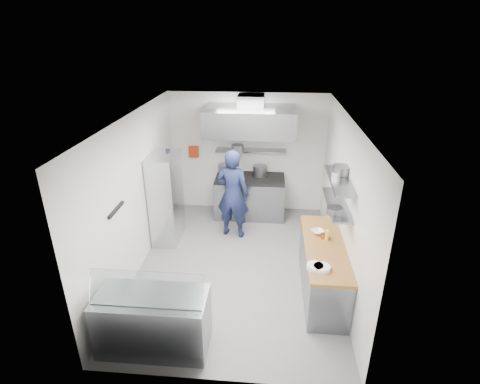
# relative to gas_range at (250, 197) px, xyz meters

# --- Properties ---
(floor) EXTENTS (5.00, 5.00, 0.00)m
(floor) POSITION_rel_gas_range_xyz_m (-0.10, -2.10, -0.45)
(floor) COLOR slate
(floor) RESTS_ON ground
(ceiling) EXTENTS (5.00, 5.00, 0.00)m
(ceiling) POSITION_rel_gas_range_xyz_m (-0.10, -2.10, 2.35)
(ceiling) COLOR silver
(ceiling) RESTS_ON wall_back
(wall_back) EXTENTS (3.60, 2.80, 0.02)m
(wall_back) POSITION_rel_gas_range_xyz_m (-0.10, 0.40, 0.95)
(wall_back) COLOR white
(wall_back) RESTS_ON floor
(wall_front) EXTENTS (3.60, 2.80, 0.02)m
(wall_front) POSITION_rel_gas_range_xyz_m (-0.10, -4.60, 0.95)
(wall_front) COLOR white
(wall_front) RESTS_ON floor
(wall_left) EXTENTS (2.80, 5.00, 0.02)m
(wall_left) POSITION_rel_gas_range_xyz_m (-1.90, -2.10, 0.95)
(wall_left) COLOR white
(wall_left) RESTS_ON floor
(wall_right) EXTENTS (2.80, 5.00, 0.02)m
(wall_right) POSITION_rel_gas_range_xyz_m (1.70, -2.10, 0.95)
(wall_right) COLOR white
(wall_right) RESTS_ON floor
(gas_range) EXTENTS (1.60, 0.80, 0.90)m
(gas_range) POSITION_rel_gas_range_xyz_m (0.00, 0.00, 0.00)
(gas_range) COLOR gray
(gas_range) RESTS_ON floor
(cooktop) EXTENTS (1.57, 0.78, 0.06)m
(cooktop) POSITION_rel_gas_range_xyz_m (0.00, 0.00, 0.48)
(cooktop) COLOR black
(cooktop) RESTS_ON gas_range
(stock_pot_left) EXTENTS (0.30, 0.30, 0.20)m
(stock_pot_left) POSITION_rel_gas_range_xyz_m (-0.61, 0.27, 0.61)
(stock_pot_left) COLOR slate
(stock_pot_left) RESTS_ON cooktop
(stock_pot_mid) EXTENTS (0.33, 0.33, 0.24)m
(stock_pot_mid) POSITION_rel_gas_range_xyz_m (0.22, 0.13, 0.63)
(stock_pot_mid) COLOR slate
(stock_pot_mid) RESTS_ON cooktop
(over_range_shelf) EXTENTS (1.60, 0.30, 0.04)m
(over_range_shelf) POSITION_rel_gas_range_xyz_m (0.00, 0.24, 1.07)
(over_range_shelf) COLOR gray
(over_range_shelf) RESTS_ON wall_back
(shelf_pot_a) EXTENTS (0.27, 0.27, 0.18)m
(shelf_pot_a) POSITION_rel_gas_range_xyz_m (-0.29, 0.01, 1.18)
(shelf_pot_a) COLOR slate
(shelf_pot_a) RESTS_ON over_range_shelf
(extractor_hood) EXTENTS (1.90, 1.15, 0.55)m
(extractor_hood) POSITION_rel_gas_range_xyz_m (0.00, -0.18, 1.85)
(extractor_hood) COLOR gray
(extractor_hood) RESTS_ON wall_back
(hood_duct) EXTENTS (0.55, 0.55, 0.24)m
(hood_duct) POSITION_rel_gas_range_xyz_m (0.00, 0.05, 2.23)
(hood_duct) COLOR slate
(hood_duct) RESTS_ON extractor_hood
(red_firebox) EXTENTS (0.22, 0.10, 0.26)m
(red_firebox) POSITION_rel_gas_range_xyz_m (-1.35, 0.34, 0.97)
(red_firebox) COLOR #B12D0E
(red_firebox) RESTS_ON wall_back
(chef) EXTENTS (0.78, 0.59, 1.91)m
(chef) POSITION_rel_gas_range_xyz_m (-0.30, -0.95, 0.50)
(chef) COLOR #151D40
(chef) RESTS_ON floor
(wire_rack) EXTENTS (0.50, 0.90, 1.85)m
(wire_rack) POSITION_rel_gas_range_xyz_m (-1.63, -1.21, 0.48)
(wire_rack) COLOR silver
(wire_rack) RESTS_ON floor
(rack_bin_a) EXTENTS (0.17, 0.21, 0.19)m
(rack_bin_a) POSITION_rel_gas_range_xyz_m (-1.63, -1.08, 0.35)
(rack_bin_a) COLOR white
(rack_bin_a) RESTS_ON wire_rack
(rack_bin_b) EXTENTS (0.14, 0.19, 0.17)m
(rack_bin_b) POSITION_rel_gas_range_xyz_m (-1.63, -0.73, 0.85)
(rack_bin_b) COLOR yellow
(rack_bin_b) RESTS_ON wire_rack
(rack_jar) EXTENTS (0.10, 0.10, 0.18)m
(rack_jar) POSITION_rel_gas_range_xyz_m (-1.58, -0.98, 1.35)
(rack_jar) COLOR black
(rack_jar) RESTS_ON wire_rack
(knife_strip) EXTENTS (0.04, 0.55, 0.05)m
(knife_strip) POSITION_rel_gas_range_xyz_m (-1.88, -3.00, 1.10)
(knife_strip) COLOR black
(knife_strip) RESTS_ON wall_left
(prep_counter_base) EXTENTS (0.62, 2.00, 0.84)m
(prep_counter_base) POSITION_rel_gas_range_xyz_m (1.38, -2.70, -0.03)
(prep_counter_base) COLOR gray
(prep_counter_base) RESTS_ON floor
(prep_counter_top) EXTENTS (0.65, 2.04, 0.06)m
(prep_counter_top) POSITION_rel_gas_range_xyz_m (1.38, -2.70, 0.42)
(prep_counter_top) COLOR brown
(prep_counter_top) RESTS_ON prep_counter_base
(plate_stack_a) EXTENTS (0.24, 0.24, 0.06)m
(plate_stack_a) POSITION_rel_gas_range_xyz_m (1.25, -3.36, 0.48)
(plate_stack_a) COLOR white
(plate_stack_a) RESTS_ON prep_counter_top
(plate_stack_b) EXTENTS (0.24, 0.24, 0.06)m
(plate_stack_b) POSITION_rel_gas_range_xyz_m (1.15, -3.34, 0.48)
(plate_stack_b) COLOR white
(plate_stack_b) RESTS_ON prep_counter_top
(copper_pan) EXTENTS (0.14, 0.14, 0.06)m
(copper_pan) POSITION_rel_gas_range_xyz_m (1.39, -2.46, 0.48)
(copper_pan) COLOR #B55533
(copper_pan) RESTS_ON prep_counter_top
(squeeze_bottle) EXTENTS (0.06, 0.06, 0.18)m
(squeeze_bottle) POSITION_rel_gas_range_xyz_m (1.42, -2.53, 0.54)
(squeeze_bottle) COLOR yellow
(squeeze_bottle) RESTS_ON prep_counter_top
(mixing_bowl) EXTENTS (0.27, 0.27, 0.05)m
(mixing_bowl) POSITION_rel_gas_range_xyz_m (1.30, -2.31, 0.48)
(mixing_bowl) COLOR white
(mixing_bowl) RESTS_ON prep_counter_top
(wall_shelf_lower) EXTENTS (0.30, 1.30, 0.04)m
(wall_shelf_lower) POSITION_rel_gas_range_xyz_m (1.54, -2.40, 1.05)
(wall_shelf_lower) COLOR gray
(wall_shelf_lower) RESTS_ON wall_right
(wall_shelf_upper) EXTENTS (0.30, 1.30, 0.04)m
(wall_shelf_upper) POSITION_rel_gas_range_xyz_m (1.54, -2.40, 1.47)
(wall_shelf_upper) COLOR gray
(wall_shelf_upper) RESTS_ON wall_right
(shelf_pot_c) EXTENTS (0.24, 0.24, 0.10)m
(shelf_pot_c) POSITION_rel_gas_range_xyz_m (1.45, -2.77, 1.12)
(shelf_pot_c) COLOR slate
(shelf_pot_c) RESTS_ON wall_shelf_lower
(shelf_pot_d) EXTENTS (0.29, 0.29, 0.14)m
(shelf_pot_d) POSITION_rel_gas_range_xyz_m (1.59, -2.19, 1.56)
(shelf_pot_d) COLOR slate
(shelf_pot_d) RESTS_ON wall_shelf_upper
(display_case) EXTENTS (1.50, 0.70, 0.85)m
(display_case) POSITION_rel_gas_range_xyz_m (-1.07, -4.10, -0.03)
(display_case) COLOR gray
(display_case) RESTS_ON floor
(display_glass) EXTENTS (1.47, 0.19, 0.42)m
(display_glass) POSITION_rel_gas_range_xyz_m (-1.07, -4.22, 0.62)
(display_glass) COLOR silver
(display_glass) RESTS_ON display_case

